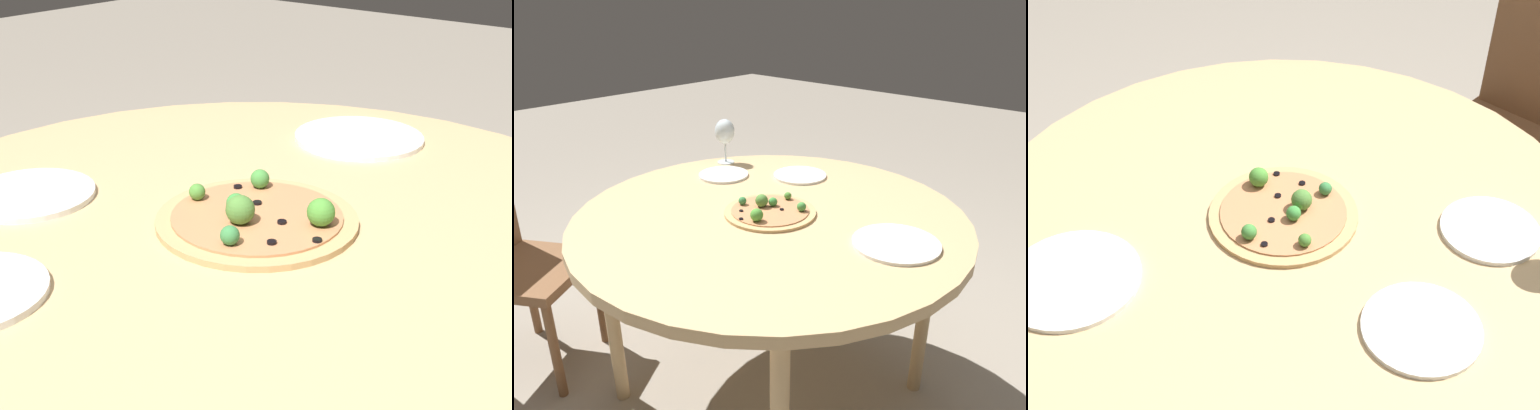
{
  "view_description": "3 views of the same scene",
  "coord_description": "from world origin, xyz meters",
  "views": [
    {
      "loc": [
        0.62,
        -0.76,
        1.25
      ],
      "look_at": [
        -0.0,
        -0.0,
        0.8
      ],
      "focal_mm": 50.0,
      "sensor_mm": 36.0,
      "label": 1
    },
    {
      "loc": [
        1.13,
        1.04,
        1.46
      ],
      "look_at": [
        -0.0,
        -0.0,
        0.8
      ],
      "focal_mm": 35.0,
      "sensor_mm": 36.0,
      "label": 2
    },
    {
      "loc": [
        -1.07,
        0.27,
        1.75
      ],
      "look_at": [
        -0.0,
        -0.0,
        0.8
      ],
      "focal_mm": 50.0,
      "sensor_mm": 36.0,
      "label": 3
    }
  ],
  "objects": [
    {
      "name": "dining_table",
      "position": [
        0.0,
        0.0,
        0.72
      ],
      "size": [
        1.31,
        1.31,
        0.77
      ],
      "color": "tan",
      "rests_on": "ground_plane"
    },
    {
      "name": "plate_near",
      "position": [
        -0.35,
        -0.16,
        0.78
      ],
      "size": [
        0.21,
        0.21,
        0.01
      ],
      "color": "white",
      "rests_on": "dining_table"
    },
    {
      "name": "ground_plane",
      "position": [
        0.0,
        0.0,
        0.0
      ],
      "size": [
        12.0,
        12.0,
        0.0
      ],
      "primitive_type": "plane",
      "color": "gray"
    },
    {
      "name": "plate_far",
      "position": [
        -0.08,
        0.43,
        0.78
      ],
      "size": [
        0.26,
        0.26,
        0.01
      ],
      "color": "white",
      "rests_on": "dining_table"
    },
    {
      "name": "wine_glass",
      "position": [
        -0.27,
        -0.51,
        0.91
      ],
      "size": [
        0.09,
        0.09,
        0.19
      ],
      "color": "silver",
      "rests_on": "dining_table"
    },
    {
      "name": "plate_side",
      "position": [
        -0.15,
        -0.39,
        0.78
      ],
      "size": [
        0.2,
        0.2,
        0.01
      ],
      "color": "white",
      "rests_on": "dining_table"
    },
    {
      "name": "pizza",
      "position": [
        0.0,
        -0.0,
        0.79
      ],
      "size": [
        0.31,
        0.31,
        0.06
      ],
      "color": "tan",
      "rests_on": "dining_table"
    }
  ]
}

